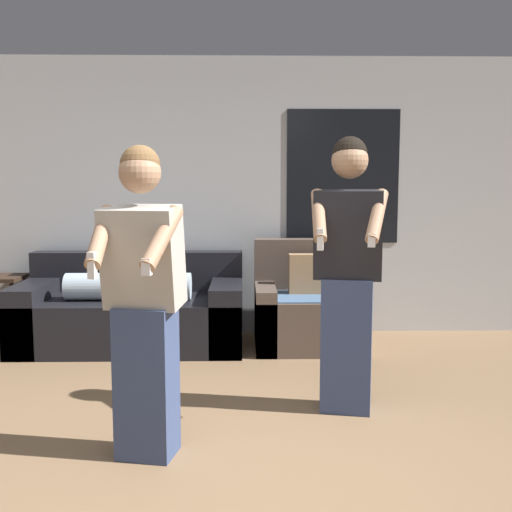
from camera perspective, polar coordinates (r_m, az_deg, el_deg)
ground_plane at (r=2.97m, az=-5.96°, el=-22.78°), size 14.00×14.00×0.00m
wall_back at (r=5.93m, az=-3.21°, el=5.65°), size 6.34×0.07×2.70m
couch at (r=5.62m, az=-11.68°, el=-5.29°), size 2.01×0.97×0.83m
armchair at (r=5.54m, az=5.01°, el=-5.12°), size 0.98×0.84×0.96m
person_left at (r=3.22m, az=-10.65°, el=-4.25°), size 0.47×0.54×1.67m
person_right at (r=3.87m, az=8.73°, el=-1.58°), size 0.50×0.53×1.77m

